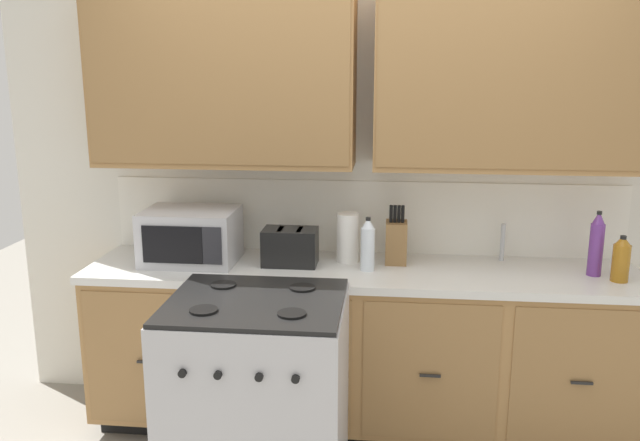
# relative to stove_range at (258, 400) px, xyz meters

# --- Properties ---
(wall_unit) EXTENTS (3.99, 0.40, 2.55)m
(wall_unit) POSITION_rel_stove_range_xyz_m (0.42, 0.83, 1.18)
(wall_unit) COLOR silver
(wall_unit) RESTS_ON ground_plane
(counter_run) EXTENTS (2.82, 0.64, 0.90)m
(counter_run) POSITION_rel_stove_range_xyz_m (0.42, 0.63, -0.01)
(counter_run) COLOR black
(counter_run) RESTS_ON ground_plane
(stove_range) EXTENTS (0.76, 0.68, 0.95)m
(stove_range) POSITION_rel_stove_range_xyz_m (0.00, 0.00, 0.00)
(stove_range) COLOR #B7B7BC
(stove_range) RESTS_ON ground_plane
(microwave) EXTENTS (0.48, 0.37, 0.28)m
(microwave) POSITION_rel_stove_range_xyz_m (-0.47, 0.64, 0.57)
(microwave) COLOR #B7B7BC
(microwave) RESTS_ON counter_run
(toaster) EXTENTS (0.28, 0.18, 0.19)m
(toaster) POSITION_rel_stove_range_xyz_m (0.05, 0.65, 0.53)
(toaster) COLOR black
(toaster) RESTS_ON counter_run
(knife_block) EXTENTS (0.11, 0.14, 0.31)m
(knife_block) POSITION_rel_stove_range_xyz_m (0.60, 0.74, 0.55)
(knife_block) COLOR olive
(knife_block) RESTS_ON counter_run
(sink_faucet) EXTENTS (0.02, 0.02, 0.20)m
(sink_faucet) POSITION_rel_stove_range_xyz_m (1.16, 0.84, 0.53)
(sink_faucet) COLOR #B2B5BA
(sink_faucet) RESTS_ON counter_run
(paper_towel_roll) EXTENTS (0.12, 0.12, 0.26)m
(paper_towel_roll) POSITION_rel_stove_range_xyz_m (0.34, 0.73, 0.56)
(paper_towel_roll) COLOR white
(paper_towel_roll) RESTS_ON counter_run
(bottle_violet) EXTENTS (0.07, 0.07, 0.32)m
(bottle_violet) POSITION_rel_stove_range_xyz_m (1.57, 0.63, 0.59)
(bottle_violet) COLOR #663384
(bottle_violet) RESTS_ON counter_run
(bottle_amber) EXTENTS (0.08, 0.08, 0.23)m
(bottle_amber) POSITION_rel_stove_range_xyz_m (1.66, 0.54, 0.54)
(bottle_amber) COLOR #9E6619
(bottle_amber) RESTS_ON counter_run
(bottle_clear) EXTENTS (0.07, 0.07, 0.27)m
(bottle_clear) POSITION_rel_stove_range_xyz_m (0.45, 0.59, 0.57)
(bottle_clear) COLOR silver
(bottle_clear) RESTS_ON counter_run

